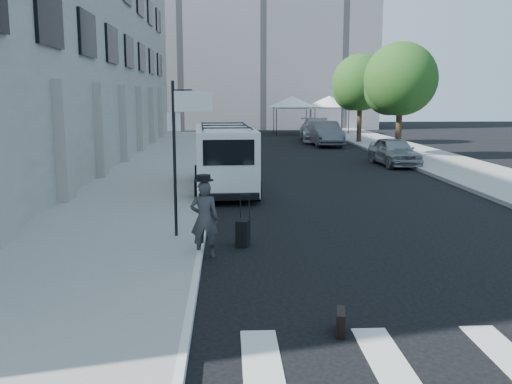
{
  "coord_description": "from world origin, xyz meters",
  "views": [
    {
      "loc": [
        -1.42,
        -9.62,
        3.36
      ],
      "look_at": [
        -0.81,
        2.34,
        1.3
      ],
      "focal_mm": 40.0,
      "sensor_mm": 36.0,
      "label": 1
    }
  ],
  "objects": [
    {
      "name": "ground",
      "position": [
        0.0,
        0.0,
        0.0
      ],
      "size": [
        120.0,
        120.0,
        0.0
      ],
      "primitive_type": "plane",
      "color": "black",
      "rests_on": "ground"
    },
    {
      "name": "sidewalk_left",
      "position": [
        -4.25,
        16.0,
        0.07
      ],
      "size": [
        4.5,
        48.0,
        0.15
      ],
      "primitive_type": "cube",
      "color": "gray",
      "rests_on": "ground"
    },
    {
      "name": "sidewalk_right",
      "position": [
        9.0,
        20.0,
        0.07
      ],
      "size": [
        4.0,
        56.0,
        0.15
      ],
      "primitive_type": "cube",
      "color": "gray",
      "rests_on": "ground"
    },
    {
      "name": "building_left",
      "position": [
        -11.5,
        18.0,
        6.0
      ],
      "size": [
        10.0,
        44.0,
        12.0
      ],
      "primitive_type": "cube",
      "color": "gray",
      "rests_on": "ground"
    },
    {
      "name": "building_far",
      "position": [
        2.0,
        50.0,
        12.5
      ],
      "size": [
        22.0,
        12.0,
        25.0
      ],
      "primitive_type": "cube",
      "color": "slate",
      "rests_on": "ground"
    },
    {
      "name": "sign_pole",
      "position": [
        -2.36,
        3.2,
        2.65
      ],
      "size": [
        1.03,
        0.07,
        3.5
      ],
      "color": "black",
      "rests_on": "sidewalk_left"
    },
    {
      "name": "tree_near",
      "position": [
        7.5,
        20.15,
        3.97
      ],
      "size": [
        3.8,
        3.83,
        6.03
      ],
      "color": "black",
      "rests_on": "ground"
    },
    {
      "name": "tree_far",
      "position": [
        7.5,
        29.15,
        3.97
      ],
      "size": [
        3.8,
        3.83,
        6.03
      ],
      "color": "black",
      "rests_on": "ground"
    },
    {
      "name": "tent_left",
      "position": [
        4.0,
        38.0,
        2.71
      ],
      "size": [
        4.0,
        4.0,
        3.2
      ],
      "color": "black",
      "rests_on": "ground"
    },
    {
      "name": "tent_right",
      "position": [
        7.2,
        38.5,
        2.71
      ],
      "size": [
        4.0,
        4.0,
        3.2
      ],
      "color": "black",
      "rests_on": "ground"
    },
    {
      "name": "businessman",
      "position": [
        -1.9,
        1.94,
        0.81
      ],
      "size": [
        0.61,
        0.41,
        1.61
      ],
      "primitive_type": "imported",
      "rotation": [
        0.0,
        0.0,
        3.1
      ],
      "color": "#38373A",
      "rests_on": "ground"
    },
    {
      "name": "briefcase",
      "position": [
        0.17,
        -2.04,
        0.17
      ],
      "size": [
        0.2,
        0.45,
        0.34
      ],
      "primitive_type": "cube",
      "rotation": [
        0.0,
        0.0,
        -0.19
      ],
      "color": "black",
      "rests_on": "ground"
    },
    {
      "name": "suitcase",
      "position": [
        -1.08,
        2.77,
        0.3
      ],
      "size": [
        0.35,
        0.46,
        1.14
      ],
      "rotation": [
        0.0,
        0.0,
        -0.26
      ],
      "color": "black",
      "rests_on": "ground"
    },
    {
      "name": "cargo_van",
      "position": [
        -1.51,
        10.15,
        1.16
      ],
      "size": [
        2.31,
        5.97,
        2.22
      ],
      "rotation": [
        0.0,
        0.0,
        0.05
      ],
      "color": "white",
      "rests_on": "ground"
    },
    {
      "name": "parked_car_a",
      "position": [
        6.51,
        16.98,
        0.67
      ],
      "size": [
        1.87,
        4.06,
        1.35
      ],
      "primitive_type": "imported",
      "rotation": [
        0.0,
        0.0,
        0.07
      ],
      "color": "gray",
      "rests_on": "ground"
    },
    {
      "name": "parked_car_b",
      "position": [
        5.0,
        27.56,
        0.8
      ],
      "size": [
        1.87,
        4.92,
        1.6
      ],
      "primitive_type": "imported",
      "rotation": [
        0.0,
        0.0,
        0.04
      ],
      "color": "#515358",
      "rests_on": "ground"
    },
    {
      "name": "parked_car_c",
      "position": [
        5.0,
        30.83,
        0.82
      ],
      "size": [
        2.68,
        5.8,
        1.64
      ],
      "primitive_type": "imported",
      "rotation": [
        0.0,
        0.0,
        -0.07
      ],
      "color": "#9D9EA5",
      "rests_on": "ground"
    }
  ]
}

